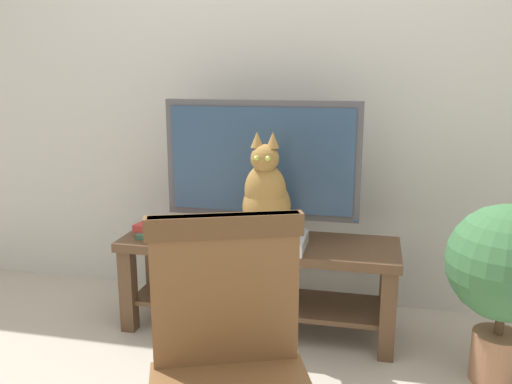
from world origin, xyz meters
name	(u,v)px	position (x,y,z in m)	size (l,w,h in m)	color
ground_plane	(245,383)	(0.00, 0.00, 0.00)	(12.00, 12.00, 0.00)	#ADA393
back_wall	(286,46)	(0.00, 0.95, 1.40)	(7.00, 0.12, 2.80)	beige
tv_stand	(258,267)	(-0.05, 0.48, 0.33)	(1.35, 0.42, 0.47)	#513823
tv	(262,164)	(-0.05, 0.56, 0.83)	(0.95, 0.20, 0.67)	#4C4C51
media_box	(266,241)	(0.01, 0.40, 0.50)	(0.37, 0.26, 0.06)	#BCBCC1
cat	(266,197)	(0.01, 0.38, 0.71)	(0.22, 0.31, 0.49)	olive
wooden_chair	(230,368)	(0.15, -0.75, 0.54)	(0.53, 0.53, 0.91)	brown
book_stack	(159,230)	(-0.55, 0.45, 0.50)	(0.23, 0.21, 0.06)	#38664C
potted_plant	(506,271)	(1.02, 0.25, 0.49)	(0.47, 0.47, 0.76)	#9E6B4C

